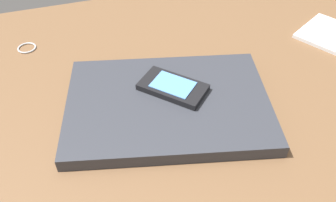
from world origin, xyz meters
TOP-DOWN VIEW (x-y plane):
  - desk_surface at (0.00, 0.00)cm, footprint 120.00×80.00cm
  - laptop_closed at (1.61, 4.57)cm, footprint 39.67×31.83cm
  - cell_phone_on_laptop at (0.12, 2.41)cm, footprint 12.52×12.70cm
  - key_ring at (24.63, -22.51)cm, footprint 3.94×3.94cm

SIDE VIEW (x-z plane):
  - desk_surface at x=0.00cm, z-range 0.00..3.00cm
  - key_ring at x=24.63cm, z-range 3.00..3.36cm
  - laptop_closed at x=1.61cm, z-range 3.00..5.39cm
  - cell_phone_on_laptop at x=0.12cm, z-range 5.36..6.63cm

